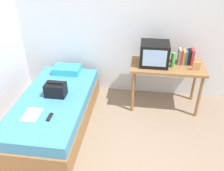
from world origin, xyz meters
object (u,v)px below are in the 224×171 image
Objects in this scene: tv at (154,54)px; pillow at (67,70)px; book_row at (186,57)px; handbag at (56,90)px; remote_dark at (50,117)px; bed at (55,111)px; picture_frame at (196,66)px; water_bottle at (173,60)px; desk at (167,70)px; magazine at (32,115)px.

pillow is at bearing 177.43° from tv.
book_row is 0.82× the size of handbag.
remote_dark is (0.09, -0.52, -0.09)m from handbag.
picture_frame is at bearing 15.94° from bed.
remote_dark is (-1.83, -1.27, -0.40)m from book_row.
picture_frame is 0.44× the size of handbag.
tv reaches higher than book_row.
water_bottle is (1.74, 0.67, 0.65)m from bed.
bed is 8.15× the size of book_row.
picture_frame reaches higher than desk.
desk reaches higher than bed.
book_row is at bearing 1.08° from pillow.
bed is at bearing -153.79° from tv.
desk is 1.96m from remote_dark.
tv is (-0.22, -0.01, 0.28)m from desk.
desk is 0.36m from tv.
pillow reaches higher than magazine.
bed is at bearing -157.27° from book_row.
pillow is (-1.97, -0.04, -0.35)m from book_row.
book_row is 0.27m from picture_frame.
handbag is at bearing 61.59° from bed.
handbag is (-2.05, -0.53, -0.26)m from picture_frame.
book_row reaches higher than bed.
book_row is 0.85× the size of magazine.
desk is at bearing 23.39° from bed.
tv is at bearing 35.76° from magazine.
desk reaches higher than pillow.
magazine is at bearing -95.55° from pillow.
book_row is at bearing 121.79° from picture_frame.
bed is 2.25m from picture_frame.
book_row reaches higher than remote_dark.
book_row reaches higher than desk.
picture_frame reaches higher than magazine.
book_row reaches higher than water_bottle.
handbag is (0.03, 0.06, 0.34)m from bed.
picture_frame reaches higher than handbag.
handbag is (-1.64, -0.66, -0.09)m from desk.
picture_frame is 2.14m from pillow.
pillow is at bearing 178.12° from desk.
pillow is at bearing 84.45° from magazine.
bed is 8.60× the size of water_bottle.
pillow is (-2.11, 0.18, -0.30)m from picture_frame.
desk is 2.16m from magazine.
pillow is 1.56× the size of magazine.
remote_dark is (-1.33, -1.17, -0.46)m from tv.
pillow is 2.90× the size of remote_dark.
tv is at bearing 170.49° from water_bottle.
desk reaches higher than magazine.
tv is 1.53m from pillow.
water_bottle is at bearing 19.45° from handbag.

